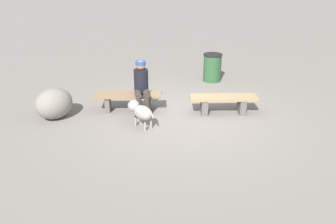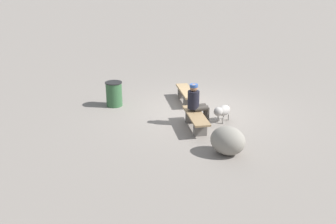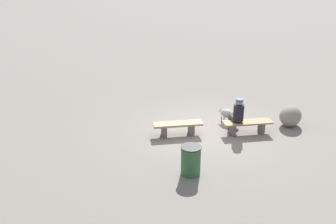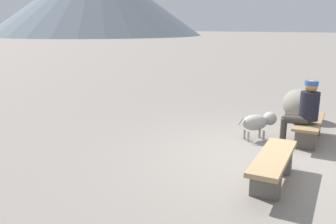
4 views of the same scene
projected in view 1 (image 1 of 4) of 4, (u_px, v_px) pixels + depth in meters
name	position (u px, v px, depth m)	size (l,w,h in m)	color
ground	(183.00, 118.00, 8.40)	(210.00, 210.00, 0.06)	gray
bench_left	(223.00, 102.00, 8.47)	(1.59, 0.51, 0.43)	#605B56
bench_right	(128.00, 99.00, 8.61)	(1.60, 0.55, 0.43)	#605B56
seated_person	(141.00, 83.00, 8.38)	(0.40, 0.64, 1.22)	black
dog	(140.00, 111.00, 7.80)	(0.64, 0.64, 0.53)	gray
trash_bin	(212.00, 68.00, 10.62)	(0.55, 0.55, 0.80)	#2D5633
boulder	(54.00, 103.00, 8.19)	(0.71, 0.87, 0.71)	gray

